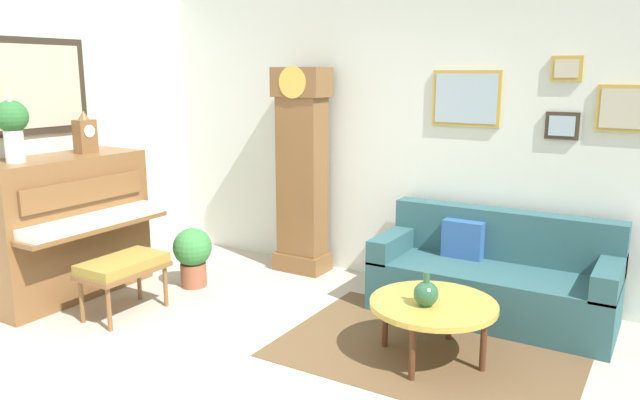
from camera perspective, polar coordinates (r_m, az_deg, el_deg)
The scene contains 12 objects.
ground_plane at distance 4.26m, azimuth -8.17°, elevation -16.60°, with size 6.40×6.00×0.10m, color #B2A899.
wall_back at distance 5.81m, azimuth 6.67°, elevation 6.22°, with size 5.30×0.13×2.80m.
area_rug at distance 4.60m, azimuth 10.19°, elevation -13.61°, with size 2.10×1.50×0.01m, color brown.
piano at distance 5.85m, azimuth -22.78°, elevation -2.26°, with size 0.87×1.44×1.26m.
piano_bench at distance 5.26m, azimuth -17.99°, elevation -6.03°, with size 0.42×0.70×0.48m.
grandfather_clock at distance 6.00m, azimuth -1.70°, elevation 2.24°, with size 0.52×0.34×2.03m.
couch at distance 5.24m, azimuth 15.93°, elevation -7.05°, with size 1.90×0.80×0.84m.
coffee_table at distance 4.33m, azimuth 10.59°, elevation -9.74°, with size 0.88×0.88×0.42m.
mantel_clock at distance 5.89m, azimuth -21.18°, elevation 5.80°, with size 0.13×0.18×0.38m.
flower_vase at distance 5.49m, azimuth -26.93°, elevation 6.43°, with size 0.26×0.26×0.58m.
green_jug at distance 4.21m, azimuth 9.92°, elevation -8.64°, with size 0.17×0.17×0.24m.
potted_plant at distance 5.80m, azimuth -11.87°, elevation -4.90°, with size 0.36×0.36×0.56m.
Camera 1 is at (2.40, -2.87, 1.97)m, focal length 34.09 mm.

